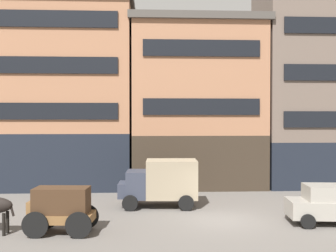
{
  "coord_description": "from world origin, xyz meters",
  "views": [
    {
      "loc": [
        -3.63,
        -18.11,
        4.92
      ],
      "look_at": [
        -2.67,
        1.96,
        4.54
      ],
      "focal_mm": 40.49,
      "sensor_mm": 36.0,
      "label": 1
    }
  ],
  "objects": [
    {
      "name": "ground_plane",
      "position": [
        0.0,
        0.0,
        0.0
      ],
      "size": [
        120.0,
        120.0,
        0.0
      ],
      "primitive_type": "plane",
      "color": "#605B56"
    },
    {
      "name": "delivery_truck_near",
      "position": [
        -3.01,
        2.96,
        1.42
      ],
      "size": [
        4.4,
        2.23,
        2.62
      ],
      "color": "#333847",
      "rests_on": "ground_plane"
    },
    {
      "name": "building_center_left",
      "position": [
        -0.18,
        9.81,
        6.09
      ],
      "size": [
        9.84,
        5.92,
        12.09
      ],
      "color": "#33281E",
      "rests_on": "ground_plane"
    },
    {
      "name": "cargo_wagon",
      "position": [
        -7.46,
        -1.76,
        1.15
      ],
      "size": [
        2.99,
        1.69,
        1.98
      ],
      "color": "brown",
      "rests_on": "ground_plane"
    },
    {
      "name": "building_far_left",
      "position": [
        -9.63,
        9.8,
        6.78
      ],
      "size": [
        9.77,
        5.92,
        13.47
      ],
      "color": "black",
      "rests_on": "ground_plane"
    },
    {
      "name": "building_center_right",
      "position": [
        9.45,
        9.8,
        8.3
      ],
      "size": [
        10.12,
        5.92,
        16.51
      ],
      "color": "black",
      "rests_on": "ground_plane"
    },
    {
      "name": "sedan_dark",
      "position": [
        4.67,
        -0.89,
        0.91
      ],
      "size": [
        3.83,
        2.14,
        1.83
      ],
      "color": "gray",
      "rests_on": "ground_plane"
    }
  ]
}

